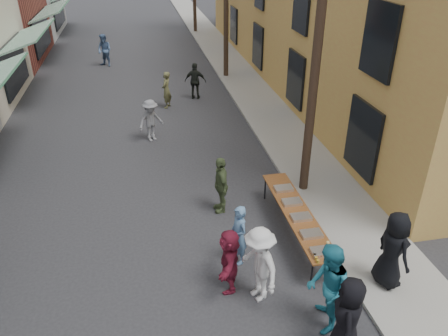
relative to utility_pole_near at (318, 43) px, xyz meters
name	(u,v)px	position (x,y,z in m)	size (l,w,h in m)	color
ground	(174,275)	(-4.30, -3.00, -4.50)	(120.00, 120.00, 0.00)	#28282B
sidewalk	(238,75)	(0.70, 12.00, -4.45)	(2.20, 60.00, 0.10)	gray
utility_pole_near	(318,43)	(0.00, 0.00, 0.00)	(0.26, 0.26, 9.00)	#2D2116
serving_table	(297,213)	(-1.01, -2.11, -3.79)	(0.70, 4.00, 0.75)	brown
catering_tray_sausage	(322,251)	(-1.01, -3.76, -3.71)	(0.50, 0.33, 0.08)	maroon
catering_tray_foil_b	(311,234)	(-1.01, -3.11, -3.71)	(0.50, 0.33, 0.08)	#B2B2B7
catering_tray_buns	(301,217)	(-1.01, -2.41, -3.71)	(0.50, 0.33, 0.08)	tan
catering_tray_foil_d	(292,202)	(-1.01, -1.71, -3.71)	(0.50, 0.33, 0.08)	#B2B2B7
catering_tray_buns_end	(284,188)	(-1.01, -1.01, -3.71)	(0.50, 0.33, 0.08)	tan
condiment_jar_a	(318,261)	(-1.23, -4.06, -3.71)	(0.07, 0.07, 0.08)	#A57F26
condiment_jar_b	(316,258)	(-1.23, -3.96, -3.71)	(0.07, 0.07, 0.08)	#A57F26
condiment_jar_c	(314,256)	(-1.23, -3.86, -3.71)	(0.07, 0.07, 0.08)	#A57F26
cup_stack	(335,257)	(-0.81, -4.01, -3.69)	(0.08, 0.08, 0.12)	tan
guest_front_a	(347,319)	(-1.36, -5.76, -3.60)	(0.88, 0.57, 1.81)	black
guest_front_b	(239,235)	(-2.70, -2.79, -3.73)	(0.56, 0.37, 1.54)	#557DA5
guest_front_c	(327,289)	(-1.46, -5.06, -3.51)	(0.96, 0.75, 1.98)	teal
guest_front_d	(259,265)	(-2.55, -4.04, -3.59)	(1.17, 0.67, 1.81)	silver
guest_front_e	(221,185)	(-2.70, -0.56, -3.66)	(0.99, 0.41, 1.69)	#4E5E36
guest_queue_back	(229,260)	(-3.10, -3.61, -3.73)	(1.42, 0.45, 1.54)	maroon
server	(393,250)	(0.38, -4.27, -3.47)	(0.91, 0.59, 1.85)	black
passerby_left	(151,120)	(-4.38, 4.60, -3.69)	(1.04, 0.60, 1.62)	slate
passerby_mid	(195,81)	(-2.09, 8.91, -3.65)	(1.00, 0.42, 1.71)	black
passerby_right	(166,90)	(-3.52, 8.00, -3.68)	(0.60, 0.39, 1.63)	brown
passerby_far	(105,50)	(-6.48, 15.51, -3.58)	(0.89, 0.69, 1.83)	#4D6A95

